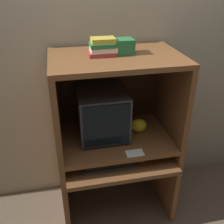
% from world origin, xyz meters
% --- Properties ---
extents(wall_back, '(6.00, 0.06, 2.60)m').
position_xyz_m(wall_back, '(0.00, 0.69, 1.30)').
color(wall_back, gray).
rests_on(wall_back, ground_plane).
extents(desk_base, '(0.95, 0.69, 0.64)m').
position_xyz_m(desk_base, '(0.00, 0.26, 0.40)').
color(desk_base, brown).
rests_on(desk_base, ground_plane).
extents(desk_monitor_shelf, '(0.95, 0.63, 0.14)m').
position_xyz_m(desk_monitor_shelf, '(0.00, 0.31, 0.75)').
color(desk_monitor_shelf, brown).
rests_on(desk_monitor_shelf, desk_base).
extents(hutch_upper, '(0.95, 0.63, 0.68)m').
position_xyz_m(hutch_upper, '(0.00, 0.35, 1.22)').
color(hutch_upper, brown).
rests_on(hutch_upper, desk_monitor_shelf).
extents(crt_monitor, '(0.38, 0.45, 0.39)m').
position_xyz_m(crt_monitor, '(-0.10, 0.38, 0.98)').
color(crt_monitor, '#333338').
rests_on(crt_monitor, desk_monitor_shelf).
extents(keyboard, '(0.41, 0.17, 0.03)m').
position_xyz_m(keyboard, '(-0.09, 0.13, 0.65)').
color(keyboard, '#2D2D30').
rests_on(keyboard, desk_base).
extents(mouse, '(0.06, 0.04, 0.03)m').
position_xyz_m(mouse, '(0.17, 0.12, 0.66)').
color(mouse, '#B7B7B7').
rests_on(mouse, desk_base).
extents(snack_bag, '(0.14, 0.11, 0.12)m').
position_xyz_m(snack_bag, '(0.20, 0.35, 0.84)').
color(snack_bag, gold).
rests_on(snack_bag, desk_monitor_shelf).
extents(book_stack, '(0.20, 0.14, 0.12)m').
position_xyz_m(book_stack, '(-0.09, 0.33, 1.52)').
color(book_stack, maroon).
rests_on(book_stack, hutch_upper).
extents(paper_card, '(0.13, 0.09, 0.00)m').
position_xyz_m(paper_card, '(0.09, 0.06, 0.78)').
color(paper_card, white).
rests_on(paper_card, desk_monitor_shelf).
extents(storage_box, '(0.15, 0.13, 0.11)m').
position_xyz_m(storage_box, '(0.05, 0.35, 1.51)').
color(storage_box, '#236638').
rests_on(storage_box, hutch_upper).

